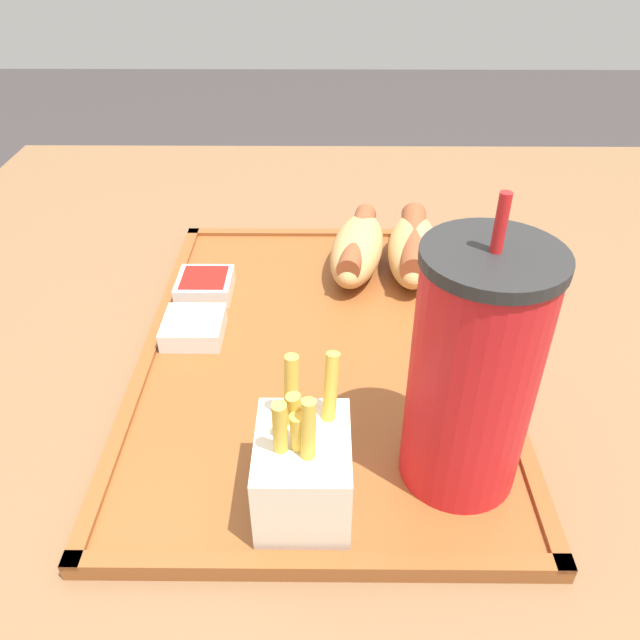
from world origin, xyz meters
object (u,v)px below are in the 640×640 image
Objects in this scene: hot_dog_near at (354,248)px; sauce_cup_mayo at (193,329)px; hot_dog_far at (413,247)px; fries_carton at (303,467)px; sauce_cup_ketchup at (205,285)px; soda_cup at (473,373)px.

sauce_cup_mayo is (0.12, -0.15, -0.02)m from hot_dog_near.
fries_carton reaches higher than hot_dog_far.
fries_carton is (0.31, -0.11, 0.01)m from hot_dog_far.
hot_dog_near is (0.00, -0.06, -0.00)m from hot_dog_far.
sauce_cup_ketchup is (0.05, -0.21, -0.02)m from hot_dog_far.
soda_cup is at bearing 43.28° from sauce_cup_ketchup.
hot_dog_near is 2.70× the size of sauce_cup_ketchup.
hot_dog_near is at bearing -167.21° from soda_cup.
hot_dog_near is 0.16m from sauce_cup_ketchup.
sauce_cup_mayo is at bearing -125.51° from soda_cup.
hot_dog_near is at bearing -90.00° from hot_dog_far.
soda_cup reaches higher than sauce_cup_mayo.
soda_cup is 1.45× the size of hot_dog_near.
sauce_cup_mayo is at bearing -59.64° from hot_dog_far.
soda_cup is 3.92× the size of sauce_cup_mayo.
hot_dog_far is 0.06m from hot_dog_near.
fries_carton is (0.31, -0.04, 0.01)m from hot_dog_near.
hot_dog_far is at bearing 160.78° from fries_carton.
hot_dog_far is (-0.28, -0.00, -0.06)m from soda_cup.
sauce_cup_mayo is at bearing -50.41° from hot_dog_near.
soda_cup reaches higher than sauce_cup_ketchup.
soda_cup is 0.32m from sauce_cup_ketchup.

